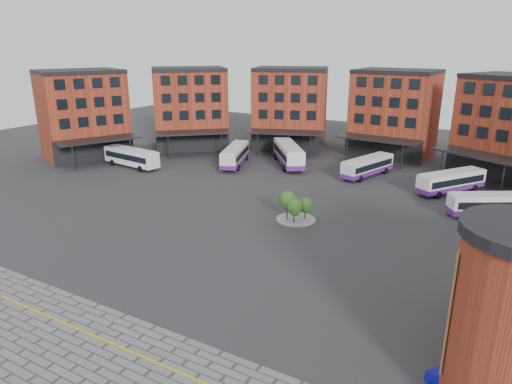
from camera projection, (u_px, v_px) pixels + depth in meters
The scene contains 10 objects.
ground at pixel (221, 258), 41.69m from camera, with size 160.00×160.00×0.00m, color #28282B.
yellow_line at pixel (125, 349), 29.17m from camera, with size 26.00×0.15×0.02m, color gold.
main_building at pixel (328, 118), 73.32m from camera, with size 94.14×42.48×14.60m.
tree_island at pixel (294, 206), 49.77m from camera, with size 4.40×4.40×3.40m.
bus_a at pixel (131, 156), 71.84m from camera, with size 10.69×3.58×2.96m.
bus_b at pixel (235, 155), 73.09m from camera, with size 6.04×11.08×3.06m.
bus_c at pixel (288, 154), 73.07m from camera, with size 9.55×11.36×3.42m.
bus_d at pixel (368, 166), 66.90m from camera, with size 5.30×10.34×2.85m.
bus_e at pixel (451, 181), 59.48m from camera, with size 7.68×9.72×2.87m.
bus_f at pixel (493, 204), 51.08m from camera, with size 9.50×6.89×2.74m.
Camera 1 is at (21.48, -31.25, 18.63)m, focal length 32.00 mm.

